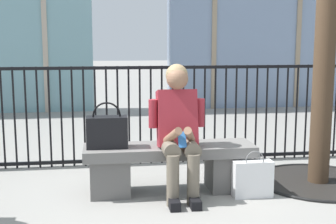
# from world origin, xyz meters

# --- Properties ---
(ground_plane) EXTENTS (60.00, 60.00, 0.00)m
(ground_plane) POSITION_xyz_m (0.00, 0.00, 0.00)
(ground_plane) COLOR gray
(stone_bench) EXTENTS (1.60, 0.44, 0.45)m
(stone_bench) POSITION_xyz_m (0.00, 0.00, 0.27)
(stone_bench) COLOR slate
(stone_bench) RESTS_ON ground
(seated_person_with_phone) EXTENTS (0.52, 0.66, 1.21)m
(seated_person_with_phone) POSITION_xyz_m (0.06, -0.13, 0.65)
(seated_person_with_phone) COLOR #6B6051
(seated_person_with_phone) RESTS_ON ground
(handbag_on_bench) EXTENTS (0.37, 0.18, 0.42)m
(handbag_on_bench) POSITION_xyz_m (-0.58, -0.01, 0.60)
(handbag_on_bench) COLOR black
(handbag_on_bench) RESTS_ON stone_bench
(shopping_bag) EXTENTS (0.36, 0.14, 0.44)m
(shopping_bag) POSITION_xyz_m (0.73, -0.26, 0.17)
(shopping_bag) COLOR white
(shopping_bag) RESTS_ON ground
(plaza_railing) EXTENTS (8.51, 0.04, 1.14)m
(plaza_railing) POSITION_xyz_m (-0.00, 1.03, 0.58)
(plaza_railing) COLOR black
(plaza_railing) RESTS_ON ground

